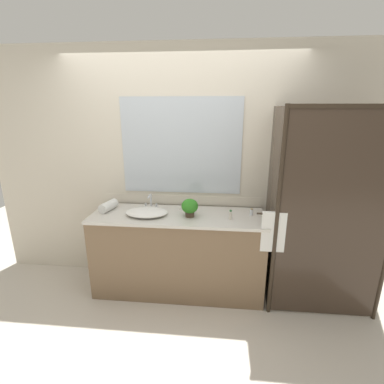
{
  "coord_description": "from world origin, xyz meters",
  "views": [
    {
      "loc": [
        0.42,
        -2.7,
        1.97
      ],
      "look_at": [
        0.15,
        0.0,
        1.15
      ],
      "focal_mm": 26.35,
      "sensor_mm": 36.0,
      "label": 1
    }
  ],
  "objects_px": {
    "soap_dish": "(184,207)",
    "amenity_bottle_shampoo": "(231,215)",
    "rolled_towel_near_edge": "(108,206)",
    "faucet": "(151,204)",
    "sink_basin": "(147,212)",
    "amenity_bottle_conditioner": "(251,212)",
    "potted_plant": "(190,207)"
  },
  "relations": [
    {
      "from": "faucet",
      "to": "soap_dish",
      "type": "distance_m",
      "value": 0.36
    },
    {
      "from": "soap_dish",
      "to": "potted_plant",
      "type": "bearing_deg",
      "value": -67.31
    },
    {
      "from": "potted_plant",
      "to": "amenity_bottle_shampoo",
      "type": "xyz_separation_m",
      "value": [
        0.41,
        -0.04,
        -0.06
      ]
    },
    {
      "from": "potted_plant",
      "to": "rolled_towel_near_edge",
      "type": "bearing_deg",
      "value": 174.34
    },
    {
      "from": "faucet",
      "to": "potted_plant",
      "type": "relative_size",
      "value": 0.92
    },
    {
      "from": "potted_plant",
      "to": "amenity_bottle_conditioner",
      "type": "height_order",
      "value": "potted_plant"
    },
    {
      "from": "sink_basin",
      "to": "soap_dish",
      "type": "height_order",
      "value": "sink_basin"
    },
    {
      "from": "faucet",
      "to": "amenity_bottle_shampoo",
      "type": "height_order",
      "value": "faucet"
    },
    {
      "from": "faucet",
      "to": "soap_dish",
      "type": "height_order",
      "value": "faucet"
    },
    {
      "from": "faucet",
      "to": "potted_plant",
      "type": "height_order",
      "value": "potted_plant"
    },
    {
      "from": "potted_plant",
      "to": "amenity_bottle_shampoo",
      "type": "bearing_deg",
      "value": -5.38
    },
    {
      "from": "rolled_towel_near_edge",
      "to": "soap_dish",
      "type": "bearing_deg",
      "value": 9.46
    },
    {
      "from": "potted_plant",
      "to": "soap_dish",
      "type": "relative_size",
      "value": 1.86
    },
    {
      "from": "rolled_towel_near_edge",
      "to": "faucet",
      "type": "bearing_deg",
      "value": 11.69
    },
    {
      "from": "rolled_towel_near_edge",
      "to": "amenity_bottle_shampoo",
      "type": "bearing_deg",
      "value": -5.57
    },
    {
      "from": "sink_basin",
      "to": "faucet",
      "type": "height_order",
      "value": "faucet"
    },
    {
      "from": "faucet",
      "to": "amenity_bottle_shampoo",
      "type": "distance_m",
      "value": 0.89
    },
    {
      "from": "soap_dish",
      "to": "amenity_bottle_conditioner",
      "type": "relative_size",
      "value": 1.37
    },
    {
      "from": "potted_plant",
      "to": "rolled_towel_near_edge",
      "type": "xyz_separation_m",
      "value": [
        -0.89,
        0.09,
        -0.05
      ]
    },
    {
      "from": "sink_basin",
      "to": "amenity_bottle_shampoo",
      "type": "height_order",
      "value": "amenity_bottle_shampoo"
    },
    {
      "from": "amenity_bottle_shampoo",
      "to": "rolled_towel_near_edge",
      "type": "relative_size",
      "value": 0.44
    },
    {
      "from": "potted_plant",
      "to": "amenity_bottle_conditioner",
      "type": "bearing_deg",
      "value": 9.4
    },
    {
      "from": "soap_dish",
      "to": "sink_basin",
      "type": "bearing_deg",
      "value": -147.58
    },
    {
      "from": "potted_plant",
      "to": "amenity_bottle_shampoo",
      "type": "distance_m",
      "value": 0.42
    },
    {
      "from": "sink_basin",
      "to": "amenity_bottle_conditioner",
      "type": "relative_size",
      "value": 6.01
    },
    {
      "from": "soap_dish",
      "to": "rolled_towel_near_edge",
      "type": "relative_size",
      "value": 0.44
    },
    {
      "from": "faucet",
      "to": "amenity_bottle_conditioner",
      "type": "bearing_deg",
      "value": -4.03
    },
    {
      "from": "sink_basin",
      "to": "amenity_bottle_conditioner",
      "type": "distance_m",
      "value": 1.08
    },
    {
      "from": "soap_dish",
      "to": "amenity_bottle_shampoo",
      "type": "xyz_separation_m",
      "value": [
        0.5,
        -0.26,
        0.03
      ]
    },
    {
      "from": "soap_dish",
      "to": "rolled_towel_near_edge",
      "type": "distance_m",
      "value": 0.81
    },
    {
      "from": "potted_plant",
      "to": "rolled_towel_near_edge",
      "type": "relative_size",
      "value": 0.81
    },
    {
      "from": "faucet",
      "to": "potted_plant",
      "type": "xyz_separation_m",
      "value": [
        0.45,
        -0.18,
        0.05
      ]
    }
  ]
}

